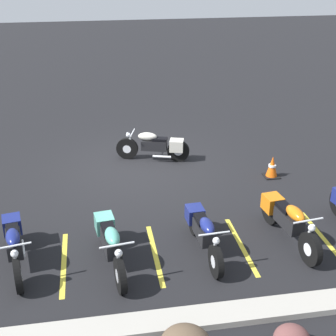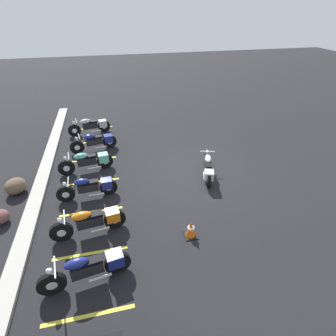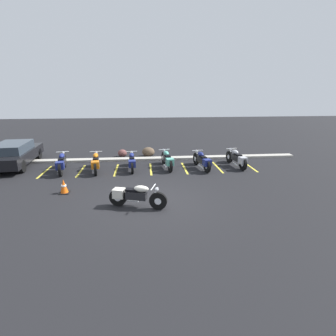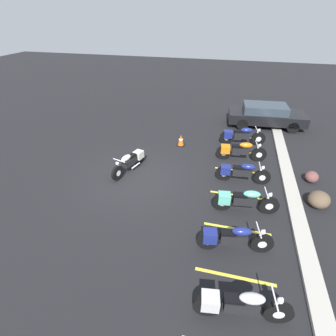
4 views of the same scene
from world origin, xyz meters
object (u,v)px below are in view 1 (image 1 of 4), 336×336
parked_bike_4 (14,243)px  traffic_cone (272,167)px  motorcycle_cream_featured (156,146)px  parked_bike_1 (287,219)px  parked_bike_3 (110,242)px  parked_bike_2 (203,231)px

parked_bike_4 → traffic_cone: size_ratio=3.71×
motorcycle_cream_featured → parked_bike_4: parked_bike_4 is taller
motorcycle_cream_featured → traffic_cone: bearing=167.7°
traffic_cone → parked_bike_1: bearing=74.5°
parked_bike_1 → parked_bike_4: (5.49, -0.09, -0.01)m
parked_bike_3 → parked_bike_4: size_ratio=1.03×
parked_bike_2 → parked_bike_3: size_ratio=0.96×
parked_bike_2 → parked_bike_4: 3.68m
parked_bike_2 → parked_bike_1: bearing=89.9°
parked_bike_1 → parked_bike_4: bearing=-98.2°
motorcycle_cream_featured → traffic_cone: 3.31m
motorcycle_cream_featured → parked_bike_3: size_ratio=0.93×
motorcycle_cream_featured → parked_bike_1: (-2.09, 4.48, 0.03)m
motorcycle_cream_featured → parked_bike_4: 5.55m
traffic_cone → parked_bike_2: bearing=48.7°
parked_bike_3 → traffic_cone: parked_bike_3 is taller
parked_bike_1 → parked_bike_2: bearing=-94.1°
parked_bike_3 → traffic_cone: size_ratio=3.80×
parked_bike_2 → parked_bike_3: 1.85m
motorcycle_cream_featured → parked_bike_2: (-0.28, 4.58, 0.00)m
parked_bike_1 → parked_bike_4: size_ratio=1.04×
parked_bike_2 → traffic_cone: (-2.62, -2.98, -0.17)m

